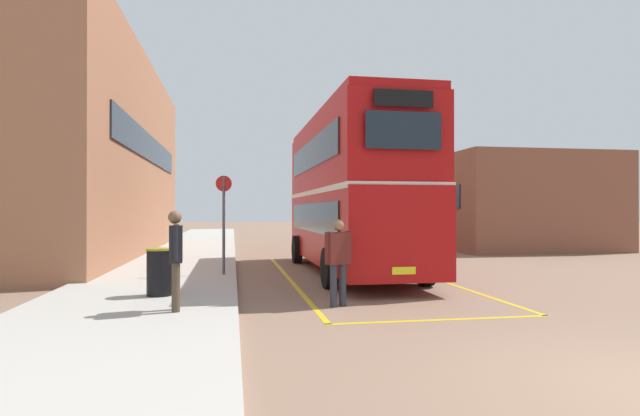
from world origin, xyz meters
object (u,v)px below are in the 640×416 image
at_px(single_deck_bus, 356,215).
at_px(pedestrian_boarding, 338,256).
at_px(pedestrian_waiting_near, 176,252).
at_px(bus_stop_sign, 224,215).
at_px(double_decker_bus, 350,191).
at_px(litter_bin, 160,272).

xyz_separation_m(single_deck_bus, pedestrian_boarding, (-5.86, -22.36, -0.64)).
bearing_deg(pedestrian_waiting_near, single_deck_bus, 68.84).
bearing_deg(bus_stop_sign, pedestrian_boarding, -62.64).
xyz_separation_m(double_decker_bus, litter_bin, (-5.04, -4.29, -1.88)).
relative_size(pedestrian_boarding, litter_bin, 1.77).
xyz_separation_m(single_deck_bus, pedestrian_waiting_near, (-8.90, -22.99, -0.47)).
bearing_deg(litter_bin, bus_stop_sign, 69.65).
height_order(single_deck_bus, litter_bin, single_deck_bus).
height_order(pedestrian_boarding, litter_bin, pedestrian_boarding).
distance_m(pedestrian_boarding, pedestrian_waiting_near, 3.11).
bearing_deg(pedestrian_boarding, single_deck_bus, 75.32).
bearing_deg(single_deck_bus, bus_stop_sign, -114.50).
relative_size(pedestrian_boarding, bus_stop_sign, 0.63).
height_order(single_deck_bus, pedestrian_waiting_near, single_deck_bus).
xyz_separation_m(single_deck_bus, litter_bin, (-9.41, -21.27, -1.01)).
relative_size(double_decker_bus, bus_stop_sign, 3.64).
bearing_deg(pedestrian_boarding, litter_bin, 162.98).
bearing_deg(litter_bin, single_deck_bus, 66.14).
height_order(litter_bin, bus_stop_sign, bus_stop_sign).
bearing_deg(bus_stop_sign, pedestrian_waiting_near, -98.26).
distance_m(double_decker_bus, pedestrian_boarding, 5.78).
xyz_separation_m(double_decker_bus, pedestrian_boarding, (-1.48, -5.38, -1.51)).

